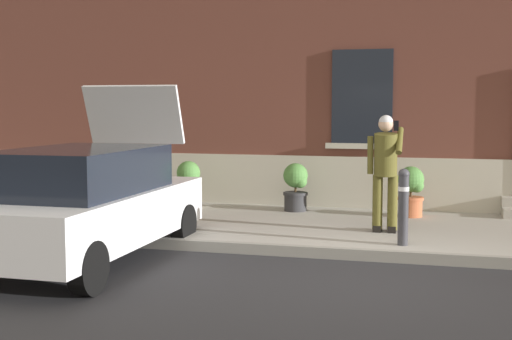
# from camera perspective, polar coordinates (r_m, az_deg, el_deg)

# --- Properties ---
(ground_plane) EXTENTS (80.00, 80.00, 0.00)m
(ground_plane) POSITION_cam_1_polar(r_m,az_deg,el_deg) (8.34, 8.67, -8.84)
(ground_plane) COLOR #232326
(sidewalk) EXTENTS (24.00, 3.60, 0.15)m
(sidewalk) POSITION_cam_1_polar(r_m,az_deg,el_deg) (11.05, 10.29, -4.95)
(sidewalk) COLOR #99968E
(sidewalk) RESTS_ON ground
(curb_edge) EXTENTS (24.00, 0.12, 0.15)m
(curb_edge) POSITION_cam_1_polar(r_m,az_deg,el_deg) (9.24, 9.33, -6.98)
(curb_edge) COLOR gray
(curb_edge) RESTS_ON ground
(building_facade) EXTENTS (24.00, 1.52, 7.50)m
(building_facade) POSITION_cam_1_polar(r_m,az_deg,el_deg) (13.47, 11.48, 12.47)
(building_facade) COLOR brown
(building_facade) RESTS_ON ground
(hatchback_car_white) EXTENTS (1.80, 4.07, 2.34)m
(hatchback_car_white) POSITION_cam_1_polar(r_m,az_deg,el_deg) (9.14, -13.97, -2.59)
(hatchback_car_white) COLOR white
(hatchback_car_white) RESTS_ON ground
(bollard_near_person) EXTENTS (0.15, 0.15, 1.04)m
(bollard_near_person) POSITION_cam_1_polar(r_m,az_deg,el_deg) (9.50, 12.12, -2.77)
(bollard_near_person) COLOR #333338
(bollard_near_person) RESTS_ON sidewalk
(bollard_far_left) EXTENTS (0.15, 0.15, 1.04)m
(bollard_far_left) POSITION_cam_1_polar(r_m,az_deg,el_deg) (10.53, -10.85, -1.96)
(bollard_far_left) COLOR #333338
(bollard_far_left) RESTS_ON sidewalk
(person_on_phone) EXTENTS (0.51, 0.48, 1.75)m
(person_on_phone) POSITION_cam_1_polar(r_m,az_deg,el_deg) (10.33, 10.68, 0.35)
(person_on_phone) COLOR #514C1E
(person_on_phone) RESTS_ON sidewalk
(planter_cream) EXTENTS (0.44, 0.44, 0.86)m
(planter_cream) POSITION_cam_1_polar(r_m,az_deg,el_deg) (12.85, -5.59, -1.05)
(planter_cream) COLOR beige
(planter_cream) RESTS_ON sidewalk
(planter_charcoal) EXTENTS (0.44, 0.44, 0.86)m
(planter_charcoal) POSITION_cam_1_polar(r_m,az_deg,el_deg) (12.33, 3.33, -1.31)
(planter_charcoal) COLOR #2D2D30
(planter_charcoal) RESTS_ON sidewalk
(planter_terracotta) EXTENTS (0.44, 0.44, 0.86)m
(planter_terracotta) POSITION_cam_1_polar(r_m,az_deg,el_deg) (11.98, 12.75, -1.63)
(planter_terracotta) COLOR #B25B38
(planter_terracotta) RESTS_ON sidewalk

